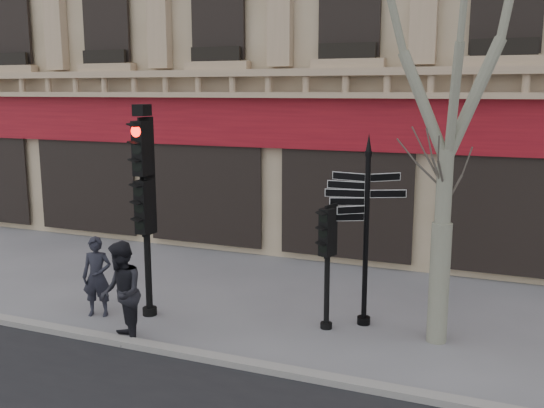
{
  "coord_description": "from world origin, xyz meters",
  "views": [
    {
      "loc": [
        3.89,
        -9.71,
        4.42
      ],
      "look_at": [
        -0.27,
        0.6,
        2.33
      ],
      "focal_mm": 40.0,
      "sensor_mm": 36.0,
      "label": 1
    }
  ],
  "objects_px": {
    "traffic_signal_secondary": "(328,245)",
    "traffic_signal_main": "(145,185)",
    "pedestrian_b": "(121,293)",
    "pedestrian_a": "(97,277)",
    "fingerpost": "(367,198)"
  },
  "relations": [
    {
      "from": "traffic_signal_main",
      "to": "fingerpost",
      "type": "bearing_deg",
      "value": 16.88
    },
    {
      "from": "traffic_signal_secondary",
      "to": "traffic_signal_main",
      "type": "bearing_deg",
      "value": -153.27
    },
    {
      "from": "traffic_signal_main",
      "to": "traffic_signal_secondary",
      "type": "bearing_deg",
      "value": 12.1
    },
    {
      "from": "fingerpost",
      "to": "pedestrian_b",
      "type": "height_order",
      "value": "fingerpost"
    },
    {
      "from": "traffic_signal_main",
      "to": "traffic_signal_secondary",
      "type": "height_order",
      "value": "traffic_signal_main"
    },
    {
      "from": "fingerpost",
      "to": "pedestrian_a",
      "type": "xyz_separation_m",
      "value": [
        -5.01,
        -1.52,
        -1.65
      ]
    },
    {
      "from": "fingerpost",
      "to": "pedestrian_a",
      "type": "relative_size",
      "value": 2.28
    },
    {
      "from": "fingerpost",
      "to": "pedestrian_a",
      "type": "bearing_deg",
      "value": -178.6
    },
    {
      "from": "pedestrian_a",
      "to": "fingerpost",
      "type": "bearing_deg",
      "value": -2.34
    },
    {
      "from": "fingerpost",
      "to": "traffic_signal_secondary",
      "type": "relative_size",
      "value": 1.58
    },
    {
      "from": "pedestrian_a",
      "to": "pedestrian_b",
      "type": "height_order",
      "value": "pedestrian_b"
    },
    {
      "from": "traffic_signal_secondary",
      "to": "pedestrian_a",
      "type": "xyz_separation_m",
      "value": [
        -4.41,
        -1.05,
        -0.81
      ]
    },
    {
      "from": "fingerpost",
      "to": "traffic_signal_main",
      "type": "distance_m",
      "value": 4.24
    },
    {
      "from": "traffic_signal_main",
      "to": "pedestrian_b",
      "type": "xyz_separation_m",
      "value": [
        0.32,
        -1.33,
        -1.71
      ]
    },
    {
      "from": "traffic_signal_main",
      "to": "pedestrian_a",
      "type": "xyz_separation_m",
      "value": [
        -0.93,
        -0.4,
        -1.83
      ]
    }
  ]
}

